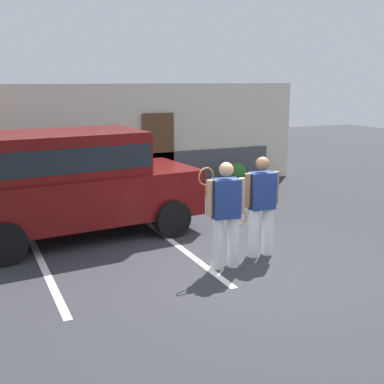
{
  "coord_description": "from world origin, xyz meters",
  "views": [
    {
      "loc": [
        -3.95,
        -6.73,
        3.01
      ],
      "look_at": [
        -0.33,
        1.2,
        1.05
      ],
      "focal_mm": 47.15,
      "sensor_mm": 36.0,
      "label": 1
    }
  ],
  "objects_px": {
    "parked_suv": "(72,179)",
    "tennis_player_man": "(225,213)",
    "tennis_player_woman": "(261,205)",
    "potted_plant_by_porch": "(237,174)"
  },
  "relations": [
    {
      "from": "parked_suv",
      "to": "tennis_player_man",
      "type": "relative_size",
      "value": 2.73
    },
    {
      "from": "parked_suv",
      "to": "tennis_player_man",
      "type": "height_order",
      "value": "parked_suv"
    },
    {
      "from": "parked_suv",
      "to": "tennis_player_woman",
      "type": "relative_size",
      "value": 2.73
    },
    {
      "from": "parked_suv",
      "to": "potted_plant_by_porch",
      "type": "height_order",
      "value": "parked_suv"
    },
    {
      "from": "parked_suv",
      "to": "potted_plant_by_porch",
      "type": "bearing_deg",
      "value": 22.44
    },
    {
      "from": "tennis_player_man",
      "to": "potted_plant_by_porch",
      "type": "bearing_deg",
      "value": -113.53
    },
    {
      "from": "parked_suv",
      "to": "potted_plant_by_porch",
      "type": "distance_m",
      "value": 5.88
    },
    {
      "from": "tennis_player_man",
      "to": "parked_suv",
      "type": "bearing_deg",
      "value": -47.09
    },
    {
      "from": "parked_suv",
      "to": "tennis_player_man",
      "type": "distance_m",
      "value": 3.29
    },
    {
      "from": "tennis_player_woman",
      "to": "potted_plant_by_porch",
      "type": "height_order",
      "value": "tennis_player_woman"
    }
  ]
}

